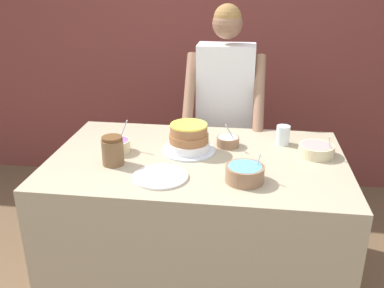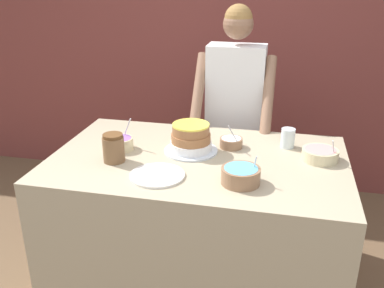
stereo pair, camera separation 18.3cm
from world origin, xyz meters
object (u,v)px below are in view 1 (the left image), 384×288
frosting_bowl_white (228,141)px  ceramic_plate (160,177)px  frosting_bowl_pink (316,150)px  person_baker (225,102)px  stoneware_jar (113,151)px  frosting_bowl_blue (245,173)px  cake (189,139)px  drinking_glass (283,135)px  frosting_bowl_purple (117,145)px

frosting_bowl_white → ceramic_plate: size_ratio=0.56×
frosting_bowl_white → frosting_bowl_pink: 0.50m
frosting_bowl_pink → ceramic_plate: size_ratio=0.70×
person_baker → stoneware_jar: person_baker is taller
frosting_bowl_blue → cake: bearing=134.3°
frosting_bowl_pink → drinking_glass: bearing=140.2°
drinking_glass → stoneware_jar: (-0.90, -0.40, 0.02)m
person_baker → frosting_bowl_blue: size_ratio=8.83×
frosting_bowl_purple → ceramic_plate: frosting_bowl_purple is taller
frosting_bowl_white → drinking_glass: 0.33m
frosting_bowl_blue → ceramic_plate: frosting_bowl_blue is taller
frosting_bowl_pink → drinking_glass: size_ratio=1.72×
frosting_bowl_white → frosting_bowl_purple: 0.64m
person_baker → stoneware_jar: 1.05m
frosting_bowl_white → stoneware_jar: (-0.59, -0.33, 0.04)m
frosting_bowl_purple → drinking_glass: size_ratio=1.60×
frosting_bowl_pink → ceramic_plate: bearing=-154.5°
frosting_bowl_pink → ceramic_plate: frosting_bowl_pink is taller
frosting_bowl_blue → frosting_bowl_white: bearing=103.6°
frosting_bowl_blue → ceramic_plate: (-0.41, -0.02, -0.04)m
frosting_bowl_pink → frosting_bowl_purple: bearing=-175.2°
frosting_bowl_white → drinking_glass: size_ratio=1.36×
frosting_bowl_white → frosting_bowl_blue: (0.11, -0.44, 0.01)m
cake → ceramic_plate: size_ratio=1.10×
frosting_bowl_purple → frosting_bowl_white: bearing=15.0°
frosting_bowl_purple → drinking_glass: bearing=14.4°
frosting_bowl_pink → frosting_bowl_blue: bearing=-136.7°
frosting_bowl_blue → frosting_bowl_purple: frosting_bowl_purple is taller
frosting_bowl_purple → ceramic_plate: (0.31, -0.29, -0.03)m
stoneware_jar → ceramic_plate: bearing=-24.0°
cake → frosting_bowl_pink: cake is taller
person_baker → cake: (-0.16, -0.68, -0.02)m
person_baker → stoneware_jar: bearing=-120.4°
cake → frosting_bowl_white: 0.24m
drinking_glass → ceramic_plate: drinking_glass is taller
cake → stoneware_jar: cake is taller
cake → frosting_bowl_blue: bearing=-45.7°
cake → frosting_bowl_white: size_ratio=1.98×
ceramic_plate → stoneware_jar: bearing=156.0°
cake → drinking_glass: bearing=18.9°
person_baker → drinking_glass: (0.37, -0.50, -0.04)m
cake → frosting_bowl_pink: bearing=3.0°
person_baker → ceramic_plate: size_ratio=6.02×
frosting_bowl_purple → person_baker: bearing=52.9°
frosting_bowl_pink → ceramic_plate: 0.89m
frosting_bowl_purple → cake: bearing=8.0°
ceramic_plate → frosting_bowl_blue: bearing=2.3°
person_baker → cake: size_ratio=5.47×
frosting_bowl_blue → drinking_glass: bearing=67.4°
drinking_glass → cake: bearing=-161.1°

